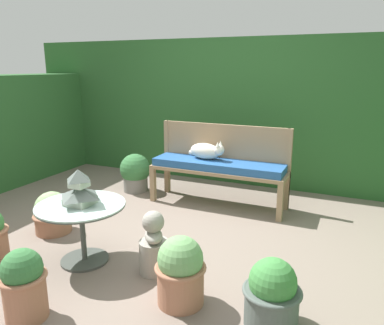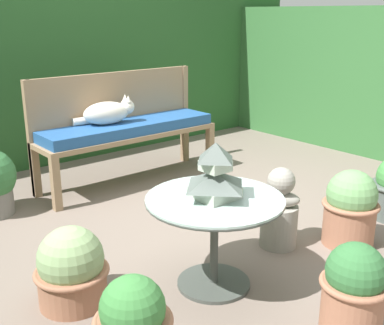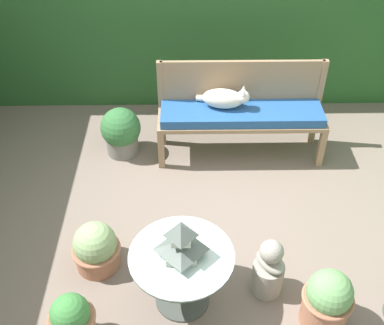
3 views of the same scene
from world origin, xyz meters
The scene contains 12 objects.
ground centered at (0.00, 0.00, 0.00)m, with size 30.00×30.00×0.00m, color #75665B.
foliage_hedge_back centered at (0.00, 2.56, 0.99)m, with size 6.40×1.09×1.99m, color #285628.
garden_bench centered at (0.22, 1.10, 0.46)m, with size 1.61×0.44×0.54m.
bench_backrest centered at (0.22, 1.30, 0.68)m, with size 1.61×0.06×0.94m.
cat centered at (0.06, 1.14, 0.64)m, with size 0.50×0.28×0.23m.
patio_table centered at (-0.35, -0.62, 0.40)m, with size 0.73×0.73×0.51m.
pagoda_birdhouse centered at (-0.35, -0.62, 0.64)m, with size 0.28×0.28×0.30m.
garden_bust centered at (0.29, -0.53, 0.23)m, with size 0.25×0.28×0.52m.
potted_plant_patio_mid centered at (0.65, -0.81, 0.24)m, with size 0.36×0.36×0.50m.
potted_plant_table_near centered at (-0.96, 1.15, 0.25)m, with size 0.40×0.40×0.50m.
potted_plant_hedge_corner centered at (-1.07, -0.94, 0.23)m, with size 0.32×0.32×0.46m.
potted_plant_bench_left centered at (-1.02, -0.28, 0.19)m, with size 0.38×0.38×0.42m.
Camera 3 is at (-0.31, -2.70, 3.10)m, focal length 45.00 mm.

